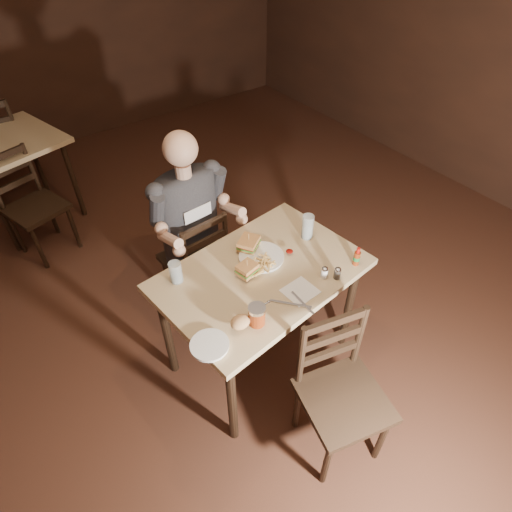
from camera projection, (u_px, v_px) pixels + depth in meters
room_shell at (213, 157)px, 1.98m from camera, size 7.00×7.00×7.00m
main_table at (261, 283)px, 2.38m from camera, size 1.18×0.85×0.77m
bg_table at (6, 151)px, 3.49m from camera, size 0.97×0.97×0.77m
chair_far at (194, 259)px, 2.93m from camera, size 0.41×0.44×0.83m
chair_near at (344, 400)px, 2.12m from camera, size 0.50×0.53×0.87m
bg_chair_far at (0, 147)px, 3.96m from camera, size 0.47×0.51×0.95m
bg_chair_near at (36, 208)px, 3.34m from camera, size 0.50×0.53×0.85m
diner at (191, 205)px, 2.58m from camera, size 0.56×0.45×0.92m
dinner_plate at (261, 258)px, 2.40m from camera, size 0.27×0.27×0.01m
sandwich_left at (247, 267)px, 2.26m from camera, size 0.12×0.10×0.09m
sandwich_right at (249, 241)px, 2.41m from camera, size 0.16×0.15×0.10m
fries_pile at (258, 267)px, 2.30m from camera, size 0.27×0.20×0.04m
ketchup_dollop at (289, 251)px, 2.42m from camera, size 0.04×0.04×0.01m
glass_left at (176, 272)px, 2.23m from camera, size 0.07×0.07×0.12m
glass_right at (308, 227)px, 2.49m from camera, size 0.07×0.07×0.15m
hot_sauce at (357, 256)px, 2.33m from camera, size 0.04×0.04×0.12m
salt_shaker at (324, 273)px, 2.27m from camera, size 0.04×0.04×0.07m
pepper_shaker at (337, 273)px, 2.26m from camera, size 0.04×0.04×0.07m
syrup_dispenser at (257, 315)px, 2.03m from camera, size 0.10×0.10×0.11m
napkin at (300, 291)px, 2.21m from camera, size 0.17×0.16×0.00m
knife at (291, 304)px, 2.14m from camera, size 0.15×0.17×0.01m
fork at (302, 303)px, 2.15m from camera, size 0.02×0.18×0.01m
side_plate at (210, 346)px, 1.96m from camera, size 0.20×0.20×0.01m
bread_roll at (240, 322)px, 2.01m from camera, size 0.11×0.09×0.06m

